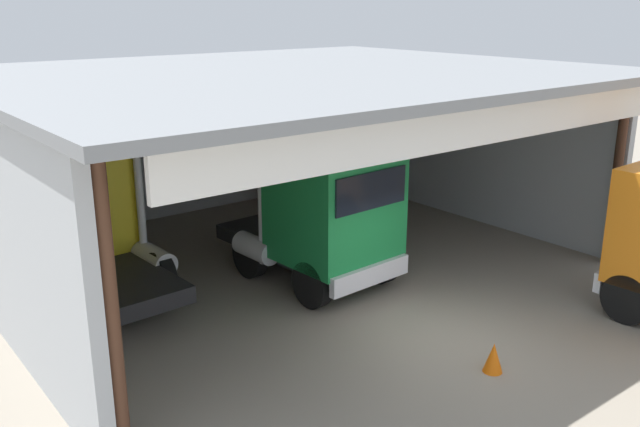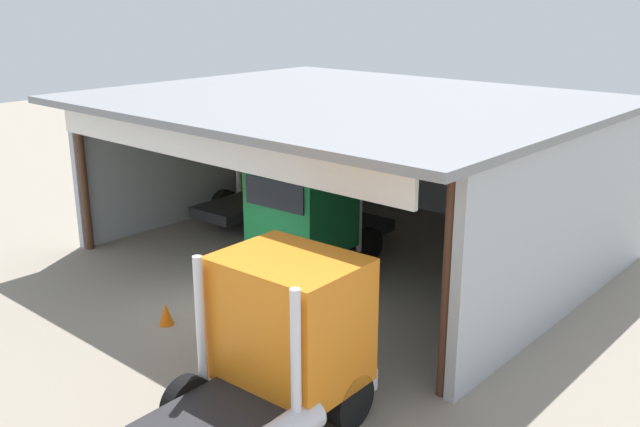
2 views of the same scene
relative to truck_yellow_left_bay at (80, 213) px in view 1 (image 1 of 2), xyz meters
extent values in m
plane|color=gray|center=(4.64, -6.74, -1.85)|extent=(80.00, 80.00, 0.00)
cube|color=#ADB2B7|center=(4.64, 4.18, 0.51)|extent=(13.54, 0.24, 4.72)
cube|color=#ADB2B7|center=(11.41, -1.28, 0.51)|extent=(0.24, 10.91, 4.72)
cube|color=gray|center=(4.64, -1.80, 2.97)|extent=(14.14, 11.96, 0.20)
cylinder|color=#4C2D1E|center=(-1.88, -6.59, 0.51)|extent=(0.24, 0.24, 4.72)
cylinder|color=#4C2D1E|center=(11.16, -6.59, 0.51)|extent=(0.24, 0.24, 4.72)
cube|color=white|center=(4.64, -7.15, 2.52)|extent=(12.19, 0.12, 0.90)
cube|color=yellow|center=(-0.04, 0.34, 0.34)|extent=(2.50, 2.26, 2.78)
cube|color=black|center=(-0.09, 1.42, 0.83)|extent=(2.04, 0.16, 0.83)
cube|color=silver|center=(-0.09, 1.45, -1.15)|extent=(2.29, 0.27, 0.44)
cube|color=#232326|center=(0.06, -1.65, -1.12)|extent=(1.97, 3.70, 0.36)
cylinder|color=silver|center=(-1.06, -0.94, 0.25)|extent=(0.18, 0.18, 3.09)
cylinder|color=silver|center=(1.10, -0.83, 0.25)|extent=(0.18, 0.18, 3.09)
cylinder|color=silver|center=(1.12, -1.30, -1.00)|extent=(0.62, 1.23, 0.56)
cylinder|color=black|center=(-1.11, 0.71, -1.30)|extent=(0.35, 1.11, 1.10)
cylinder|color=black|center=(0.99, 0.81, -1.30)|extent=(0.35, 1.11, 1.10)
cylinder|color=black|center=(-0.99, -1.70, -1.30)|extent=(0.35, 1.11, 1.10)
cylinder|color=black|center=(1.11, -1.60, -1.30)|extent=(0.35, 1.11, 1.10)
cube|color=#197F3D|center=(4.54, -3.58, 0.28)|extent=(2.53, 2.40, 2.70)
cube|color=black|center=(4.60, -4.73, 0.76)|extent=(2.05, 0.17, 0.81)
cube|color=silver|center=(4.60, -4.76, -1.16)|extent=(2.30, 0.29, 0.44)
cube|color=#232326|center=(4.43, -1.71, -1.13)|extent=(2.00, 3.49, 0.36)
cylinder|color=silver|center=(5.55, -2.23, 0.24)|extent=(0.18, 0.18, 3.10)
cylinder|color=silver|center=(3.38, -2.35, 0.24)|extent=(0.18, 0.18, 3.10)
cylinder|color=silver|center=(3.36, -2.07, -1.01)|extent=(0.63, 1.23, 0.56)
cylinder|color=black|center=(5.61, -3.97, -1.31)|extent=(0.36, 1.08, 1.07)
cylinder|color=black|center=(3.51, -4.09, -1.31)|extent=(0.36, 1.08, 1.07)
cylinder|color=black|center=(5.48, -1.65, -1.31)|extent=(0.36, 1.08, 1.07)
cylinder|color=black|center=(3.38, -1.77, -1.31)|extent=(0.36, 1.08, 1.07)
cube|color=black|center=(9.31, -8.07, 0.57)|extent=(2.18, 0.14, 0.73)
cube|color=silver|center=(9.31, -8.04, -1.16)|extent=(2.44, 0.25, 0.44)
cylinder|color=black|center=(8.20, -8.73, -1.31)|extent=(0.34, 1.08, 1.07)
cylinder|color=gold|center=(8.42, 3.51, -1.41)|extent=(0.58, 0.58, 0.88)
cube|color=red|center=(7.74, 3.21, -1.35)|extent=(0.90, 0.60, 1.00)
cone|color=orange|center=(4.38, -8.32, -1.57)|extent=(0.36, 0.36, 0.56)
camera|label=1|loc=(-4.92, -15.11, 4.56)|focal=38.61mm
camera|label=2|loc=(17.66, -17.68, 5.87)|focal=39.81mm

